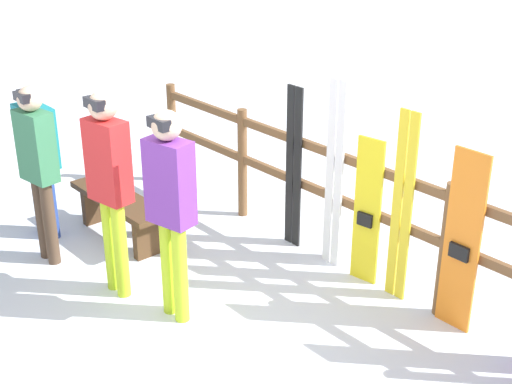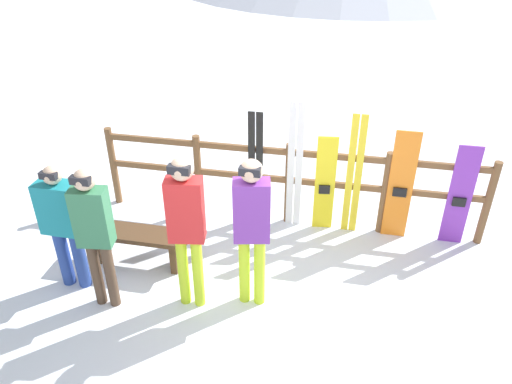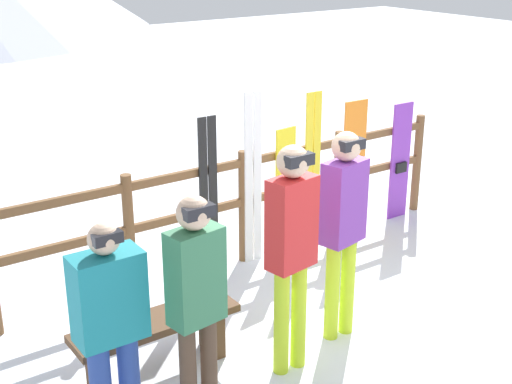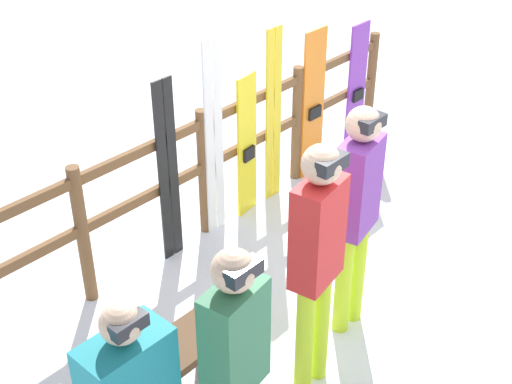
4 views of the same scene
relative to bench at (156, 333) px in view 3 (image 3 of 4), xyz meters
The scene contains 13 objects.
ground_plane 1.75m from the bench, 15.44° to the right, with size 40.00×40.00×0.00m, color white.
fence 2.12m from the bench, 37.41° to the left, with size 5.15×0.10×1.18m.
bench is the anchor object (origin of this frame).
person_teal 0.95m from the bench, 137.76° to the right, with size 0.45×0.25×1.56m.
person_red 1.27m from the bench, 32.67° to the right, with size 0.40×0.26×1.82m.
person_plaid_green 1.01m from the bench, 94.85° to the right, with size 0.38×0.25×1.70m.
person_purple 1.72m from the bench, 14.68° to the right, with size 0.41×0.28×1.78m.
ski_pair_black 1.78m from the bench, 44.90° to the left, with size 0.20×0.02×1.61m.
ski_pair_white 2.19m from the bench, 34.90° to the left, with size 0.19×0.02×1.78m.
snowboard_yellow 2.48m from the bench, 29.44° to the left, with size 0.26×0.08×1.35m.
ski_pair_yellow 2.83m from the bench, 25.86° to the left, with size 0.20×0.02×1.68m.
snowboard_orange 3.35m from the bench, 21.37° to the left, with size 0.31×0.06×1.51m.
snowboard_purple 4.02m from the bench, 17.56° to the left, with size 0.29×0.05×1.39m.
Camera 3 is at (-3.74, -3.85, 3.22)m, focal length 50.00 mm.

